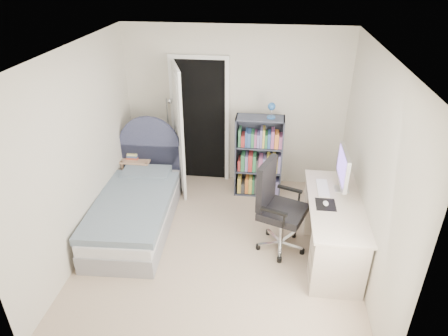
# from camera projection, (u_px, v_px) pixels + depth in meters

# --- Properties ---
(room_shell) EXTENTS (3.50, 3.70, 2.60)m
(room_shell) POSITION_uv_depth(u_px,v_px,m) (220.00, 161.00, 4.62)
(room_shell) COLOR tan
(room_shell) RESTS_ON ground
(door) EXTENTS (0.92, 0.79, 2.06)m
(door) POSITION_uv_depth(u_px,v_px,m) (187.00, 126.00, 6.13)
(door) COLOR black
(door) RESTS_ON ground
(bed) EXTENTS (1.05, 2.08, 1.25)m
(bed) POSITION_uv_depth(u_px,v_px,m) (137.00, 206.00, 5.52)
(bed) COLOR gray
(bed) RESTS_ON ground
(nightstand) EXTENTS (0.45, 0.45, 0.65)m
(nightstand) POSITION_uv_depth(u_px,v_px,m) (138.00, 164.00, 6.32)
(nightstand) COLOR tan
(nightstand) RESTS_ON ground
(floor_lamp) EXTENTS (0.20, 0.20, 1.41)m
(floor_lamp) POSITION_uv_depth(u_px,v_px,m) (171.00, 147.00, 6.52)
(floor_lamp) COLOR silver
(floor_lamp) RESTS_ON ground
(bookcase) EXTENTS (0.71, 0.31, 1.51)m
(bookcase) POSITION_uv_depth(u_px,v_px,m) (259.00, 160.00, 6.10)
(bookcase) COLOR #3B4051
(bookcase) RESTS_ON ground
(desk) EXTENTS (0.63, 1.58, 1.30)m
(desk) POSITION_uv_depth(u_px,v_px,m) (332.00, 226.00, 4.89)
(desk) COLOR beige
(desk) RESTS_ON ground
(office_chair) EXTENTS (0.68, 0.69, 1.19)m
(office_chair) POSITION_uv_depth(u_px,v_px,m) (276.00, 203.00, 4.93)
(office_chair) COLOR silver
(office_chair) RESTS_ON ground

